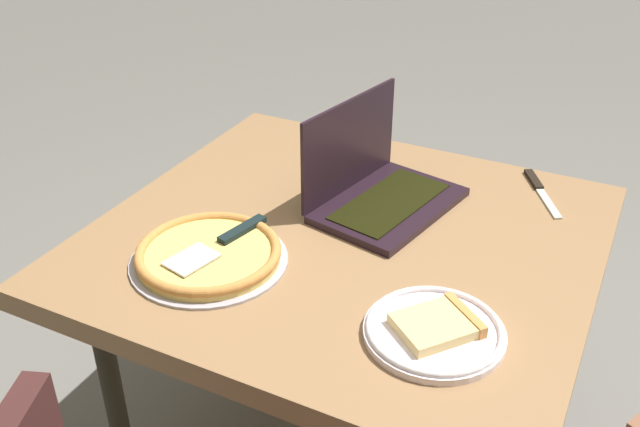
{
  "coord_description": "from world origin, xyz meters",
  "views": [
    {
      "loc": [
        0.53,
        -1.19,
        1.56
      ],
      "look_at": [
        -0.07,
        0.02,
        0.76
      ],
      "focal_mm": 40.18,
      "sensor_mm": 36.0,
      "label": 1
    }
  ],
  "objects_px": {
    "dining_table": "(345,257)",
    "table_knife": "(539,188)",
    "pizza_tray": "(209,254)",
    "laptop": "(376,184)",
    "pizza_plate": "(435,330)"
  },
  "relations": [
    {
      "from": "pizza_plate",
      "to": "table_knife",
      "type": "distance_m",
      "value": 0.62
    },
    {
      "from": "laptop",
      "to": "pizza_plate",
      "type": "bearing_deg",
      "value": -54.54
    },
    {
      "from": "pizza_tray",
      "to": "dining_table",
      "type": "bearing_deg",
      "value": 47.6
    },
    {
      "from": "pizza_plate",
      "to": "pizza_tray",
      "type": "distance_m",
      "value": 0.48
    },
    {
      "from": "dining_table",
      "to": "pizza_tray",
      "type": "relative_size",
      "value": 3.25
    },
    {
      "from": "pizza_tray",
      "to": "laptop",
      "type": "bearing_deg",
      "value": 60.34
    },
    {
      "from": "laptop",
      "to": "pizza_plate",
      "type": "distance_m",
      "value": 0.47
    },
    {
      "from": "pizza_tray",
      "to": "table_knife",
      "type": "relative_size",
      "value": 1.55
    },
    {
      "from": "dining_table",
      "to": "pizza_plate",
      "type": "xyz_separation_m",
      "value": [
        0.28,
        -0.23,
        0.07
      ]
    },
    {
      "from": "pizza_plate",
      "to": "table_knife",
      "type": "bearing_deg",
      "value": 85.22
    },
    {
      "from": "dining_table",
      "to": "table_knife",
      "type": "distance_m",
      "value": 0.51
    },
    {
      "from": "laptop",
      "to": "table_knife",
      "type": "bearing_deg",
      "value": 35.93
    },
    {
      "from": "dining_table",
      "to": "table_knife",
      "type": "xyz_separation_m",
      "value": [
        0.33,
        0.38,
        0.06
      ]
    },
    {
      "from": "laptop",
      "to": "table_knife",
      "type": "distance_m",
      "value": 0.4
    },
    {
      "from": "pizza_plate",
      "to": "table_knife",
      "type": "xyz_separation_m",
      "value": [
        0.05,
        0.62,
        -0.01
      ]
    }
  ]
}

